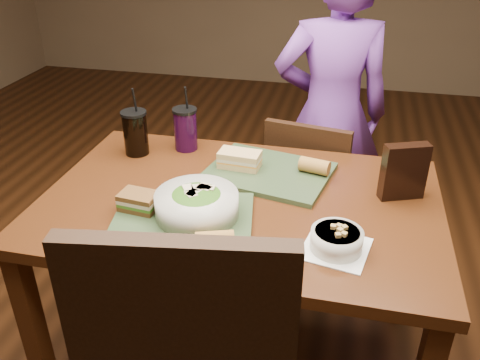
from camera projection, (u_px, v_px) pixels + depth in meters
name	position (u px, v px, depth m)	size (l,w,h in m)	color
ground	(240.00, 359.00, 2.03)	(6.00, 6.00, 0.00)	#381C0B
dining_table	(240.00, 221.00, 1.71)	(1.30, 0.85, 0.75)	#44210D
chair_far	(305.00, 194.00, 2.26)	(0.41, 0.42, 0.83)	black
diner	(331.00, 115.00, 2.35)	(0.54, 0.35, 1.47)	purple
tray_near	(183.00, 220.00, 1.54)	(0.42, 0.32, 0.02)	#2F4126
tray_far	(269.00, 173.00, 1.81)	(0.42, 0.32, 0.02)	#2F4126
salad_bowl	(197.00, 203.00, 1.53)	(0.25, 0.25, 0.08)	silver
soup_bowl	(337.00, 240.00, 1.41)	(0.21, 0.21, 0.07)	white
sandwich_near	(139.00, 201.00, 1.57)	(0.12, 0.09, 0.05)	#593819
sandwich_far	(240.00, 159.00, 1.82)	(0.15, 0.09, 0.06)	tan
baguette_near	(215.00, 240.00, 1.39)	(0.05, 0.05, 0.11)	#AD7533
baguette_far	(314.00, 166.00, 1.78)	(0.05, 0.05, 0.11)	#AD7533
cup_cola	(135.00, 132.00, 1.93)	(0.10, 0.10, 0.26)	black
cup_berry	(185.00, 129.00, 1.97)	(0.09, 0.09, 0.26)	black
chip_bag	(404.00, 172.00, 1.63)	(0.14, 0.04, 0.19)	black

